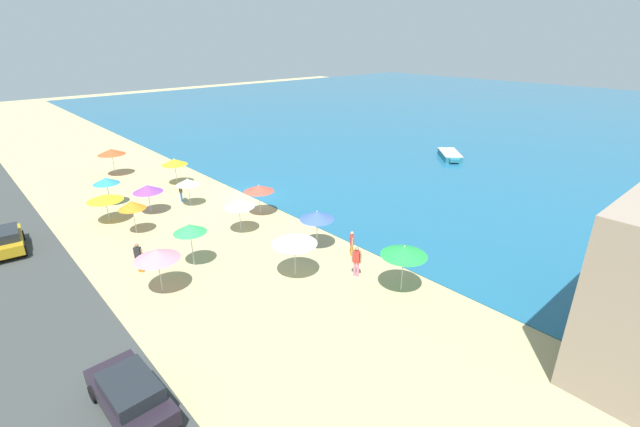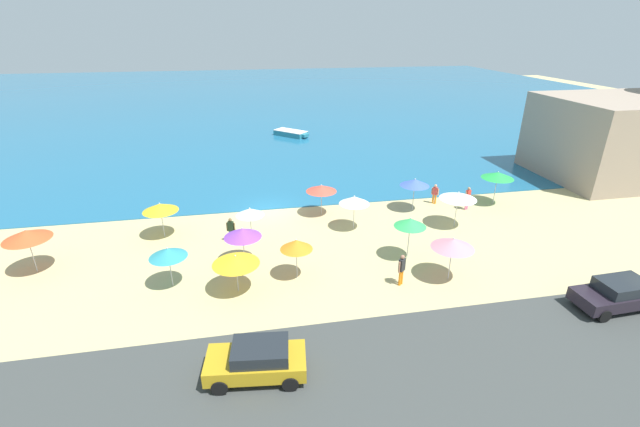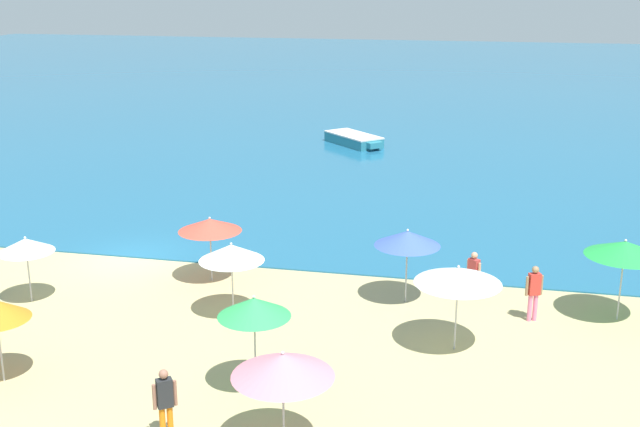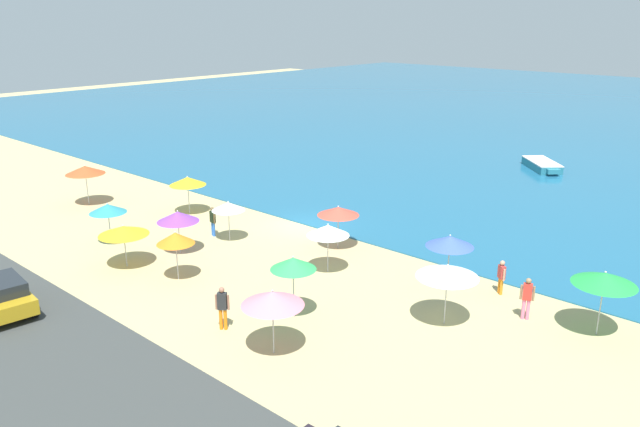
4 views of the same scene
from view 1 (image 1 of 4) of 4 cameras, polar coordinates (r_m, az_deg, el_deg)
ground_plane at (r=36.19m, az=-9.24°, el=2.25°), size 160.00×160.00×0.00m
sea at (r=79.52m, az=26.73°, el=11.35°), size 150.00×110.00×0.05m
beach_umbrella_0 at (r=34.70m, az=-17.24°, el=4.04°), size 1.82×1.82×2.26m
beach_umbrella_1 at (r=26.27m, az=-0.41°, el=-0.28°), size 2.16×2.16×2.53m
beach_umbrella_2 at (r=25.20m, az=-16.99°, el=-1.93°), size 1.87×1.87×2.71m
beach_umbrella_3 at (r=30.97m, az=-23.82°, el=1.04°), size 1.77×1.77×2.40m
beach_umbrella_4 at (r=31.72m, az=-8.15°, el=3.33°), size 2.22×2.22×2.36m
beach_umbrella_5 at (r=23.25m, az=-20.95°, el=-5.12°), size 2.30×2.30×2.54m
beach_umbrella_6 at (r=28.95m, az=-10.76°, el=1.36°), size 2.06×2.06×2.46m
beach_umbrella_7 at (r=33.78m, az=-26.77°, el=1.91°), size 2.44×2.44×2.17m
beach_umbrella_8 at (r=40.22m, az=-18.85°, el=6.53°), size 2.26×2.26×2.41m
beach_umbrella_9 at (r=37.21m, az=-26.64°, el=3.93°), size 1.97×1.97×2.32m
beach_umbrella_10 at (r=23.12m, az=-3.42°, el=-3.49°), size 2.49×2.49×2.58m
beach_umbrella_11 at (r=22.14m, az=11.16°, el=-4.96°), size 2.40×2.40×2.66m
beach_umbrella_12 at (r=34.15m, az=-22.01°, el=3.10°), size 2.17×2.17×2.31m
beach_umbrella_13 at (r=45.12m, az=-26.06°, el=7.41°), size 2.49×2.49×2.66m
bather_0 at (r=23.77m, az=4.89°, el=-6.17°), size 0.53×0.34×1.81m
bather_1 at (r=26.00m, az=4.26°, el=-3.82°), size 0.47×0.40×1.59m
bather_2 at (r=36.08m, az=-18.09°, el=2.92°), size 0.55×0.31×1.68m
bather_3 at (r=26.15m, az=-23.04°, el=-5.23°), size 0.48×0.39×1.81m
parked_car_1 at (r=17.58m, az=-23.95°, el=-21.14°), size 4.22×2.00×1.48m
parked_car_2 at (r=32.64m, az=-36.42°, el=-2.86°), size 4.08×2.26×1.49m
skiff_nearshore at (r=48.97m, az=16.92°, el=7.45°), size 4.22×4.22×0.67m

